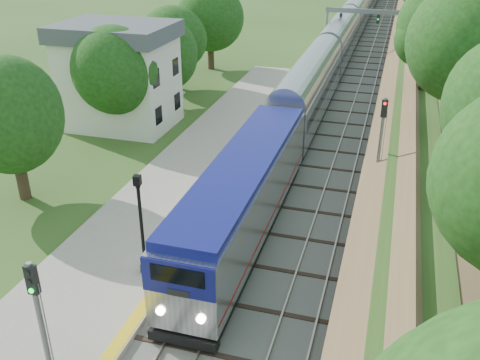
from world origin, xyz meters
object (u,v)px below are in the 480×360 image
(signal_gantry, at_px, (363,22))
(lamppost_far, at_px, (142,231))
(station_building, at_px, (119,75))
(train, at_px, (355,17))
(signal_farside, at_px, (381,139))
(signal_platform, at_px, (41,322))

(signal_gantry, height_order, lamppost_far, signal_gantry)
(station_building, bearing_deg, train, 72.49)
(lamppost_far, distance_m, signal_farside, 14.52)
(train, xyz_separation_m, signal_farside, (6.20, -51.69, 1.69))
(lamppost_far, relative_size, signal_farside, 0.80)
(train, height_order, lamppost_far, lamppost_far)
(signal_gantry, bearing_deg, station_building, -123.38)
(station_building, distance_m, signal_gantry, 29.94)
(signal_platform, height_order, signal_farside, signal_farside)
(lamppost_far, bearing_deg, train, 86.93)
(signal_farside, bearing_deg, signal_platform, -116.14)
(signal_gantry, relative_size, signal_platform, 1.47)
(lamppost_far, bearing_deg, station_building, 120.34)
(station_building, height_order, lamppost_far, station_building)
(station_building, bearing_deg, signal_platform, -66.78)
(station_building, xyz_separation_m, lamppost_far, (10.64, -18.18, -1.53))
(signal_gantry, xyz_separation_m, signal_platform, (-5.37, -50.86, -0.93))
(train, bearing_deg, station_building, -107.51)
(lamppost_far, distance_m, signal_platform, 7.81)
(lamppost_far, relative_size, signal_platform, 0.86)
(signal_gantry, relative_size, lamppost_far, 1.72)
(signal_gantry, distance_m, lamppost_far, 43.63)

